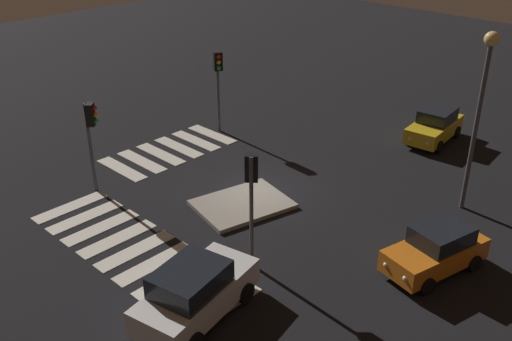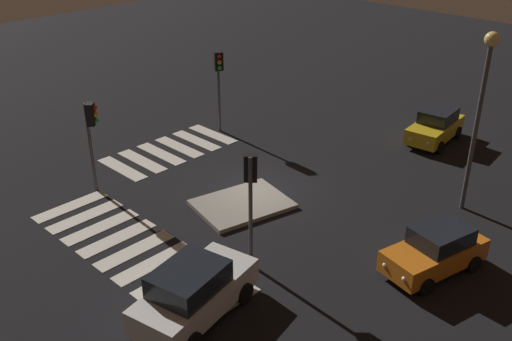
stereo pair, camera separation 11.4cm
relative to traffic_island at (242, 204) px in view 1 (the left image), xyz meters
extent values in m
plane|color=black|center=(-1.36, -0.52, -0.09)|extent=(80.00, 80.00, 0.00)
cube|color=gray|center=(0.00, 0.00, 0.00)|extent=(4.31, 3.61, 0.18)
cube|color=silver|center=(5.77, 3.83, 0.66)|extent=(4.63, 2.69, 0.89)
cube|color=black|center=(6.03, 3.88, 1.47)|extent=(2.52, 2.10, 0.72)
cylinder|color=black|center=(4.63, 2.66, 0.26)|extent=(0.74, 0.39, 0.70)
cylinder|color=black|center=(4.27, 4.46, 0.26)|extent=(0.74, 0.39, 0.70)
cylinder|color=black|center=(7.28, 3.20, 0.26)|extent=(0.74, 0.39, 0.70)
sphere|color=#F2EABF|center=(3.79, 2.90, 0.66)|extent=(0.23, 0.23, 0.23)
sphere|color=#F2EABF|center=(3.58, 3.91, 0.66)|extent=(0.23, 0.23, 0.23)
cube|color=orange|center=(-1.52, 7.95, 0.56)|extent=(4.05, 2.44, 0.77)
cube|color=black|center=(-1.74, 8.00, 1.26)|extent=(2.22, 1.88, 0.63)
cylinder|color=black|center=(-0.19, 8.45, 0.21)|extent=(0.64, 0.35, 0.61)
cylinder|color=black|center=(-0.56, 6.90, 0.21)|extent=(0.64, 0.35, 0.61)
cylinder|color=black|center=(-2.47, 8.99, 0.21)|extent=(0.64, 0.35, 0.61)
cylinder|color=black|center=(-2.84, 7.44, 0.21)|extent=(0.64, 0.35, 0.61)
sphere|color=#F2EABF|center=(0.39, 7.96, 0.56)|extent=(0.20, 0.20, 0.20)
sphere|color=#F2EABF|center=(0.18, 7.09, 0.56)|extent=(0.20, 0.20, 0.20)
cube|color=gold|center=(-11.70, 2.32, 0.57)|extent=(4.00, 2.05, 0.79)
cube|color=black|center=(-11.93, 2.30, 1.29)|extent=(2.12, 1.70, 0.64)
cylinder|color=black|center=(-10.60, 3.25, 0.22)|extent=(0.64, 0.29, 0.62)
cylinder|color=black|center=(-10.43, 1.64, 0.22)|extent=(0.64, 0.29, 0.62)
cylinder|color=black|center=(-12.97, 3.00, 0.22)|extent=(0.64, 0.29, 0.62)
cylinder|color=black|center=(-12.80, 1.39, 0.22)|extent=(0.64, 0.29, 0.62)
sphere|color=#F2EABF|center=(-9.87, 2.97, 0.57)|extent=(0.21, 0.21, 0.21)
sphere|color=#F2EABF|center=(-9.78, 2.07, 0.57)|extent=(0.21, 0.21, 0.21)
cylinder|color=#47474C|center=(-4.87, -6.69, 2.11)|extent=(0.14, 0.14, 4.40)
cube|color=black|center=(-4.78, -6.53, 3.83)|extent=(0.54, 0.50, 0.96)
sphere|color=red|center=(-4.68, -6.36, 4.13)|extent=(0.22, 0.22, 0.22)
sphere|color=orange|center=(-4.68, -6.36, 3.83)|extent=(0.22, 0.22, 0.22)
sphere|color=green|center=(-4.68, -6.36, 3.53)|extent=(0.22, 0.22, 0.22)
cylinder|color=#47474C|center=(2.71, 3.20, 2.04)|extent=(0.14, 0.14, 4.26)
cube|color=black|center=(2.58, 3.08, 3.69)|extent=(0.53, 0.54, 0.96)
sphere|color=red|center=(2.43, 2.94, 3.99)|extent=(0.22, 0.22, 0.22)
sphere|color=orange|center=(2.43, 2.94, 3.69)|extent=(0.22, 0.22, 0.22)
sphere|color=green|center=(2.43, 2.94, 3.39)|extent=(0.22, 0.22, 0.22)
cylinder|color=#47474C|center=(3.50, -5.59, 1.94)|extent=(0.14, 0.14, 4.05)
cube|color=black|center=(3.38, -5.46, 3.48)|extent=(0.54, 0.54, 0.96)
sphere|color=red|center=(3.24, -5.32, 3.78)|extent=(0.22, 0.22, 0.22)
sphere|color=orange|center=(3.24, -5.32, 3.48)|extent=(0.22, 0.22, 0.22)
sphere|color=green|center=(3.24, -5.32, 3.18)|extent=(0.22, 0.22, 0.22)
cylinder|color=#47474C|center=(-6.31, 6.65, 3.36)|extent=(0.18, 0.18, 6.90)
sphere|color=#F9D172|center=(-6.31, 6.65, 6.99)|extent=(0.56, 0.56, 0.56)
cube|color=silver|center=(-4.24, -6.57, -0.08)|extent=(0.70, 3.20, 0.02)
cube|color=silver|center=(-3.09, -6.57, -0.08)|extent=(0.70, 3.20, 0.02)
cube|color=silver|center=(-1.94, -6.57, -0.08)|extent=(0.70, 3.20, 0.02)
cube|color=silver|center=(-0.79, -6.57, -0.08)|extent=(0.70, 3.20, 0.02)
cube|color=silver|center=(0.36, -6.57, -0.08)|extent=(0.70, 3.20, 0.02)
cube|color=silver|center=(1.51, -6.57, -0.08)|extent=(0.70, 3.20, 0.02)
cube|color=silver|center=(5.06, -5.12, -0.08)|extent=(3.20, 0.70, 0.02)
cube|color=silver|center=(5.06, -3.97, -0.08)|extent=(3.20, 0.70, 0.02)
cube|color=silver|center=(5.06, -2.82, -0.08)|extent=(3.20, 0.70, 0.02)
cube|color=silver|center=(5.06, -1.67, -0.08)|extent=(3.20, 0.70, 0.02)
cube|color=silver|center=(5.06, -0.52, -0.08)|extent=(3.20, 0.70, 0.02)
cube|color=silver|center=(5.06, 0.63, -0.08)|extent=(3.20, 0.70, 0.02)
cube|color=silver|center=(5.06, 1.78, -0.08)|extent=(3.20, 0.70, 0.02)
cube|color=silver|center=(5.06, 2.93, -0.08)|extent=(3.20, 0.70, 0.02)
cube|color=silver|center=(5.06, 4.08, -0.08)|extent=(3.20, 0.70, 0.02)
camera|label=1|loc=(14.88, 15.19, 12.27)|focal=41.11mm
camera|label=2|loc=(14.80, 15.27, 12.27)|focal=41.11mm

